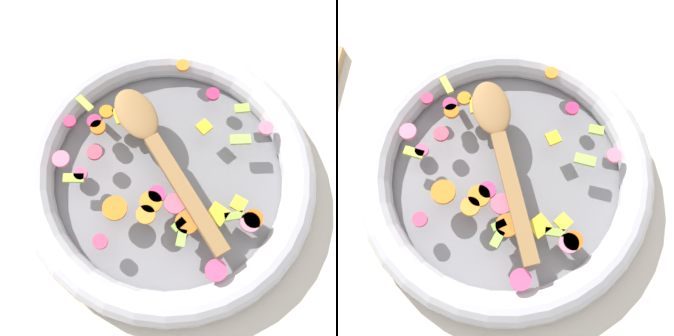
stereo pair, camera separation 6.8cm
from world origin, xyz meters
TOP-DOWN VIEW (x-y plane):
  - ground_plane at (0.00, 0.00)m, footprint 4.00×4.00m
  - skillet at (0.00, 0.00)m, footprint 0.44×0.44m
  - chopped_vegetables at (-0.02, 0.01)m, footprint 0.35×0.34m
  - wooden_spoon at (0.03, 0.01)m, footprint 0.28×0.13m

SIDE VIEW (x-z plane):
  - ground_plane at x=0.00m, z-range 0.00..0.00m
  - skillet at x=0.00m, z-range 0.00..0.05m
  - chopped_vegetables at x=-0.02m, z-range 0.05..0.06m
  - wooden_spoon at x=0.03m, z-range 0.06..0.07m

